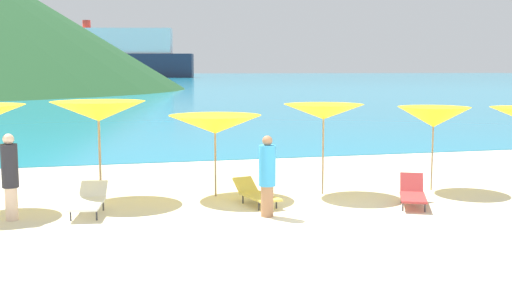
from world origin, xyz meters
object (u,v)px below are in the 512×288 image
Objects in this scene: umbrella_2 at (215,124)px; beachgoer_1 at (10,175)px; beachgoer_0 at (267,174)px; lounge_chair_0 at (89,200)px; umbrella_4 at (434,117)px; cruise_ship at (109,56)px; umbrella_1 at (98,111)px; lounge_chair_1 at (413,193)px; lounge_chair_3 at (256,193)px; umbrella_3 at (324,112)px.

beachgoer_1 is (-4.58, -1.35, -0.83)m from umbrella_2.
umbrella_2 is 2.60m from beachgoer_0.
lounge_chair_0 is at bearing 63.60° from beachgoer_0.
umbrella_4 is 8.82m from lounge_chair_0.
beachgoer_1 is at bearing -163.63° from umbrella_2.
cruise_ship is at bearing -168.77° from beachgoer_1.
umbrella_1 is 2.71m from beachgoer_1.
umbrella_4 is (8.41, -0.92, -0.23)m from umbrella_1.
lounge_chair_0 is at bearing -99.95° from umbrella_1.
lounge_chair_3 is (-3.48, 1.04, -0.04)m from lounge_chair_1.
umbrella_4 is at bearing -4.36° from umbrella_3.
umbrella_4 reaches higher than lounge_chair_3.
lounge_chair_1 is at bearing -75.45° from cruise_ship.
umbrella_3 reaches higher than umbrella_2.
lounge_chair_0 is 0.96× the size of beachgoer_1.
umbrella_1 is at bearing 173.88° from umbrella_2.
cruise_ship reaches higher than umbrella_1.
cruise_ship is (2.26, 222.21, 6.01)m from umbrella_1.
umbrella_1 is at bearing 173.77° from umbrella_4.
lounge_chair_0 is (-3.03, -1.12, -1.50)m from umbrella_2.
lounge_chair_3 is at bearing -171.32° from lounge_chair_1.
cruise_ship is at bearing 91.58° from umbrella_4.
beachgoer_0 is (-0.05, -1.19, 0.66)m from lounge_chair_3.
umbrella_2 is 3.56m from lounge_chair_0.
umbrella_1 is 8.46m from umbrella_4.
umbrella_4 is 10.28m from beachgoer_1.
umbrella_3 is 0.04× the size of cruise_ship.
lounge_chair_1 is at bearing -95.89° from beachgoer_0.
beachgoer_1 is at bearing -77.70° from cruise_ship.
lounge_chair_0 is 1.71m from beachgoer_1.
umbrella_1 is at bearing -174.21° from lounge_chair_1.
lounge_chair_3 is (3.77, -0.03, -0.04)m from lounge_chair_0.
lounge_chair_0 is 7.34m from lounge_chair_1.
lounge_chair_3 is 5.38m from beachgoer_1.
umbrella_1 is 1.31× the size of beachgoer_1.
umbrella_2 is 4.85m from beachgoer_1.
lounge_chair_3 is 223.80m from cruise_ship.
beachgoer_1 is (-5.33, -0.20, 0.71)m from lounge_chair_3.
lounge_chair_3 is (3.53, -1.45, -1.89)m from umbrella_1.
umbrella_4 is at bearing -79.06° from beachgoer_0.
umbrella_2 is 1.43× the size of lounge_chair_0.
umbrella_3 is at bearing -75.83° from cruise_ship.
umbrella_2 is at bearing 118.64° from beachgoer_1.
lounge_chair_3 is at bearing -158.75° from umbrella_3.
umbrella_4 is (2.94, -0.22, -0.17)m from umbrella_3.
umbrella_4 is 5.32m from beachgoer_0.
umbrella_2 is at bearing 171.64° from umbrella_3.
lounge_chair_0 is 3.97m from beachgoer_0.
beachgoer_0 is at bearing 91.61° from beachgoer_1.
umbrella_4 is 1.33× the size of lounge_chair_3.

